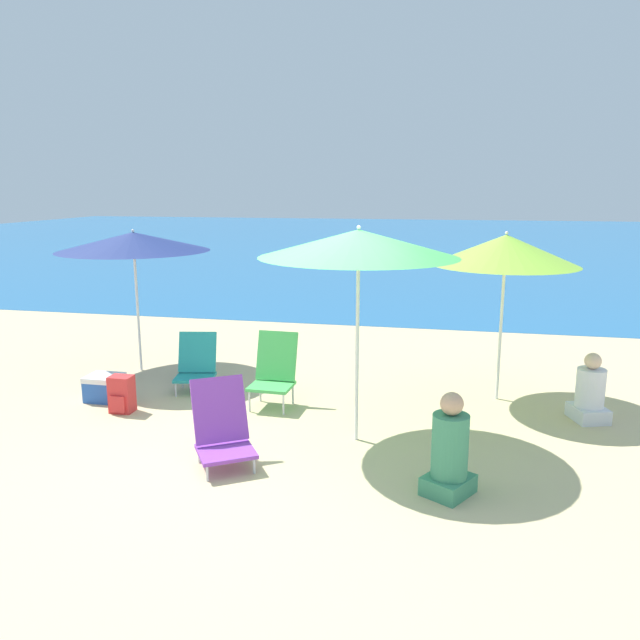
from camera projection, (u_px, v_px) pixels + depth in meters
name	position (u px, v px, depth m)	size (l,w,h in m)	color
ground_plane	(281.00, 454.00, 6.12)	(60.00, 60.00, 0.00)	#D1BA89
sea_water	(420.00, 240.00, 30.86)	(60.00, 40.00, 0.01)	#23669E
beach_umbrella_navy	(133.00, 242.00, 8.54)	(2.08, 2.08, 2.00)	white
beach_umbrella_lime	(506.00, 250.00, 7.33)	(1.72, 1.72, 2.06)	white
beach_umbrella_green	(359.00, 244.00, 6.04)	(1.97, 1.97, 2.20)	white
beach_chair_purple	(222.00, 428.00, 5.86)	(0.75, 0.78, 0.79)	silver
beach_chair_green	(274.00, 370.00, 7.43)	(0.51, 0.57, 0.87)	silver
beach_chair_teal	(196.00, 364.00, 7.99)	(0.57, 0.60, 0.73)	silver
person_seated_near	(590.00, 394.00, 6.94)	(0.45, 0.49, 0.78)	silver
person_seated_far	(450.00, 453.00, 5.25)	(0.50, 0.52, 0.91)	#3F8C66
backpack_red	(122.00, 394.00, 7.22)	(0.26, 0.22, 0.43)	red
cooler_box	(105.00, 387.00, 7.65)	(0.41, 0.37, 0.31)	#2859B2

